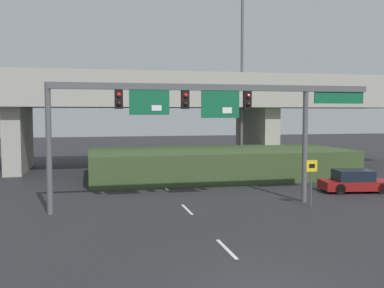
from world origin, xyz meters
name	(u,v)px	position (x,y,z in m)	size (l,w,h in m)	color
ground_plane	(261,283)	(0.00, 0.00, 0.00)	(160.00, 160.00, 0.00)	#262628
lane_markings	(175,197)	(0.00, 13.49, 0.00)	(0.14, 22.73, 0.01)	silver
signal_gantry	(207,107)	(1.16, 10.51, 5.20)	(17.07, 0.44, 6.36)	#515456
speed_limit_sign	(311,176)	(6.41, 9.21, 1.63)	(0.60, 0.11, 2.51)	#4C4C4C
highway_light_pole_near	(242,69)	(7.90, 24.52, 8.58)	(0.70, 0.36, 16.40)	#515456
overpass_bridge	(144,101)	(0.00, 27.95, 5.94)	(49.80, 9.83, 8.19)	#A39E93
grass_embankment	(218,163)	(4.78, 20.89, 1.05)	(19.33, 8.55, 2.11)	#384C28
parked_sedan_near_right	(355,181)	(11.23, 12.77, 0.63)	(4.46, 2.54, 1.37)	maroon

